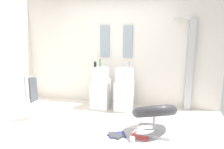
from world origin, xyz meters
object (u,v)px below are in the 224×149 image
(lounge_chair, at_px, (154,114))
(magazine_charcoal, at_px, (115,136))
(pedestal_sink_right, at_px, (124,90))
(towel_rack, at_px, (32,90))
(coffee_mug, at_px, (132,139))
(shower_column, at_px, (189,63))
(magazine_navy, at_px, (117,135))
(soap_bottle_grey, at_px, (129,65))
(magazine_red, at_px, (140,136))
(pedestal_sink_left, at_px, (100,88))
(soap_bottle_green, at_px, (100,63))
(soap_bottle_black, at_px, (95,65))

(lounge_chair, relative_size, magazine_charcoal, 4.24)
(pedestal_sink_right, relative_size, towel_rack, 1.11)
(coffee_mug, bearing_deg, shower_column, 60.26)
(pedestal_sink_right, xyz_separation_m, magazine_charcoal, (0.09, -1.28, -0.46))
(magazine_navy, bearing_deg, soap_bottle_grey, 67.35)
(lounge_chair, bearing_deg, magazine_red, -131.19)
(pedestal_sink_left, bearing_deg, pedestal_sink_right, 0.00)
(lounge_chair, bearing_deg, pedestal_sink_left, 142.81)
(magazine_red, distance_m, soap_bottle_grey, 1.67)
(magazine_navy, bearing_deg, coffee_mug, -50.14)
(coffee_mug, bearing_deg, soap_bottle_green, 123.25)
(towel_rack, distance_m, magazine_red, 2.27)
(magazine_charcoal, relative_size, magazine_navy, 0.88)
(pedestal_sink_left, relative_size, lounge_chair, 1.03)
(pedestal_sink_left, distance_m, pedestal_sink_right, 0.56)
(soap_bottle_grey, height_order, soap_bottle_black, soap_bottle_grey)
(magazine_red, bearing_deg, pedestal_sink_left, 141.83)
(lounge_chair, bearing_deg, towel_rack, -179.56)
(pedestal_sink_right, height_order, magazine_navy, pedestal_sink_right)
(soap_bottle_green, bearing_deg, towel_rack, -134.47)
(shower_column, bearing_deg, coffee_mug, -119.74)
(pedestal_sink_right, height_order, coffee_mug, pedestal_sink_right)
(coffee_mug, xyz_separation_m, soap_bottle_black, (-1.08, 1.42, 0.96))
(magazine_navy, xyz_separation_m, soap_bottle_green, (-0.70, 1.36, 1.02))
(pedestal_sink_left, bearing_deg, towel_rack, -138.59)
(magazine_charcoal, height_order, soap_bottle_grey, soap_bottle_grey)
(shower_column, bearing_deg, soap_bottle_grey, -168.11)
(magazine_red, height_order, soap_bottle_black, soap_bottle_black)
(magazine_red, distance_m, soap_bottle_green, 1.99)
(magazine_navy, distance_m, coffee_mug, 0.32)
(pedestal_sink_right, relative_size, soap_bottle_grey, 7.07)
(lounge_chair, bearing_deg, shower_column, 62.92)
(towel_rack, xyz_separation_m, magazine_navy, (1.78, -0.26, -0.61))
(shower_column, distance_m, magazine_red, 2.07)
(magazine_charcoal, xyz_separation_m, magazine_red, (0.42, 0.07, 0.00))
(towel_rack, distance_m, magazine_charcoal, 1.88)
(magazine_navy, relative_size, soap_bottle_green, 1.45)
(towel_rack, bearing_deg, pedestal_sink_right, 30.49)
(soap_bottle_green, relative_size, soap_bottle_black, 1.38)
(shower_column, height_order, towel_rack, shower_column)
(pedestal_sink_left, height_order, magazine_navy, pedestal_sink_left)
(shower_column, bearing_deg, magazine_red, -119.58)
(towel_rack, relative_size, magazine_charcoal, 3.94)
(pedestal_sink_right, xyz_separation_m, lounge_chair, (0.72, -0.96, -0.13))
(towel_rack, bearing_deg, soap_bottle_green, 45.53)
(lounge_chair, xyz_separation_m, towel_rack, (-2.39, -0.02, 0.28))
(soap_bottle_grey, bearing_deg, magazine_charcoal, -90.29)
(coffee_mug, bearing_deg, pedestal_sink_left, 124.50)
(magazine_red, bearing_deg, soap_bottle_grey, 118.31)
(magazine_charcoal, bearing_deg, shower_column, 76.62)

